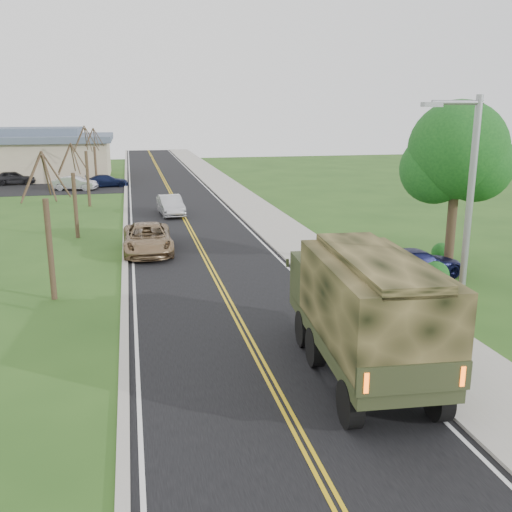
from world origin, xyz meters
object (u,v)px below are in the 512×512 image
object	(u,v)px
pickup_navy	(416,263)
utility_box_far	(454,355)
suv_champagne	(148,239)
utility_box_near	(440,370)
sedan_silver	(171,205)
military_truck	(364,305)

from	to	relation	value
pickup_navy	utility_box_far	size ratio (longest dim) A/B	7.19
suv_champagne	utility_box_far	size ratio (longest dim) A/B	8.66
utility_box_near	suv_champagne	bearing A→B (deg)	128.86
sedan_silver	utility_box_near	xyz separation A→B (m)	(5.44, -28.96, -0.23)
sedan_silver	utility_box_near	world-z (taller)	sedan_silver
pickup_navy	military_truck	bearing A→B (deg)	136.04
suv_champagne	utility_box_far	bearing A→B (deg)	-62.78
utility_box_near	utility_box_far	bearing A→B (deg)	59.97
suv_champagne	sedan_silver	size ratio (longest dim) A/B	1.26
military_truck	suv_champagne	bearing A→B (deg)	112.78
suv_champagne	sedan_silver	world-z (taller)	suv_champagne
pickup_navy	utility_box_far	xyz separation A→B (m)	(-3.53, -9.12, -0.25)
military_truck	pickup_navy	xyz separation A→B (m)	(6.50, 9.03, -1.53)
sedan_silver	pickup_navy	size ratio (longest dim) A/B	0.95
suv_champagne	utility_box_near	distance (m)	19.21
sedan_silver	utility_box_near	bearing A→B (deg)	-84.27
sedan_silver	pickup_navy	bearing A→B (deg)	-66.91
military_truck	utility_box_far	size ratio (longest dim) A/B	12.17
military_truck	suv_champagne	world-z (taller)	military_truck
military_truck	sedan_silver	world-z (taller)	military_truck
suv_champagne	utility_box_near	world-z (taller)	suv_champagne
utility_box_near	utility_box_far	xyz separation A→B (m)	(1.05, 1.01, -0.07)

